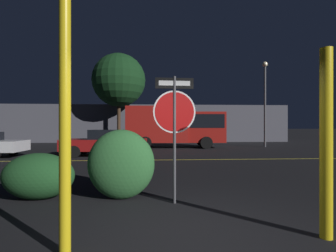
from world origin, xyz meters
TOP-DOWN VIEW (x-y plane):
  - ground_plane at (0.00, 0.00)m, footprint 260.00×260.00m
  - road_center_stripe at (0.00, 8.47)m, footprint 40.74×0.12m
  - stop_sign at (-0.10, 1.71)m, footprint 0.87×0.06m
  - yellow_pole_left at (-1.63, -0.32)m, footprint 0.14×0.14m
  - yellow_pole_right at (1.88, -0.09)m, footprint 0.17×0.17m
  - hedge_bush_1 at (-2.99, 2.21)m, footprint 1.51×0.94m
  - hedge_bush_2 at (-1.21, 2.10)m, footprint 1.44×0.77m
  - passing_car_2 at (-2.94, 10.33)m, footprint 4.46×1.94m
  - delivery_truck at (1.31, 15.33)m, footprint 7.07×2.70m
  - street_lamp at (7.95, 15.40)m, footprint 0.39×0.39m
  - tree_1 at (-3.41, 20.01)m, footprint 4.74×4.74m
  - building_backdrop at (-1.60, 23.27)m, footprint 29.16×3.70m

SIDE VIEW (x-z plane):
  - ground_plane at x=0.00m, z-range 0.00..0.00m
  - road_center_stripe at x=0.00m, z-range 0.00..0.01m
  - hedge_bush_1 at x=-2.99m, z-range 0.00..0.99m
  - passing_car_2 at x=-2.94m, z-range 0.00..1.38m
  - hedge_bush_2 at x=-1.21m, z-range 0.00..1.50m
  - yellow_pole_right at x=1.88m, z-range 0.00..2.67m
  - yellow_pole_left at x=-1.63m, z-range 0.00..3.22m
  - delivery_truck at x=1.31m, z-range 0.15..3.11m
  - building_backdrop at x=-1.60m, z-range 0.00..3.62m
  - stop_sign at x=-0.10m, z-range 0.52..3.11m
  - street_lamp at x=7.95m, z-range 0.69..7.07m
  - tree_1 at x=-3.41m, z-range 1.63..9.66m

